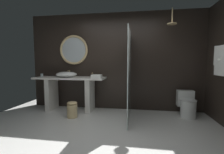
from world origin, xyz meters
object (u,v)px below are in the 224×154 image
soap_dispenser (92,75)px  round_wall_mirror (74,50)px  hanging_bathrobe (223,59)px  waste_bin (72,109)px  vessel_sink (66,74)px  rain_shower_head (172,22)px  folded_hand_towel (97,76)px  toilet (187,105)px  tumbler_cup (42,75)px

soap_dispenser → round_wall_mirror: size_ratio=0.15×
hanging_bathrobe → waste_bin: hanging_bathrobe is taller
vessel_sink → hanging_bathrobe: hanging_bathrobe is taller
rain_shower_head → folded_hand_towel: 2.14m
soap_dispenser → toilet: (2.33, -0.07, -0.66)m
tumbler_cup → folded_hand_towel: 1.57m
soap_dispenser → rain_shower_head: (1.91, -0.17, 1.23)m
soap_dispenser → round_wall_mirror: (-0.60, 0.25, 0.68)m
tumbler_cup → round_wall_mirror: (0.79, 0.33, 0.69)m
tumbler_cup → hanging_bathrobe: (4.16, -0.58, 0.41)m
toilet → vessel_sink: bearing=179.7°
round_wall_mirror → folded_hand_towel: (0.77, -0.48, -0.69)m
hanging_bathrobe → toilet: hanging_bathrobe is taller
tumbler_cup → toilet: (3.72, 0.01, -0.65)m
tumbler_cup → waste_bin: tumbler_cup is taller
tumbler_cup → toilet: 3.78m
toilet → waste_bin: (-2.67, -0.49, -0.09)m
vessel_sink → toilet: (3.03, -0.02, -0.68)m
round_wall_mirror → rain_shower_head: bearing=-9.5°
vessel_sink → hanging_bathrobe: (3.47, -0.61, 0.38)m
round_wall_mirror → folded_hand_towel: bearing=-31.9°
rain_shower_head → hanging_bathrobe: size_ratio=0.56×
round_wall_mirror → waste_bin: size_ratio=2.17×
tumbler_cup → vessel_sink: bearing=2.1°
soap_dispenser → vessel_sink: bearing=-175.8°
round_wall_mirror → toilet: 3.24m
round_wall_mirror → toilet: bearing=-6.3°
round_wall_mirror → toilet: round_wall_mirror is taller
vessel_sink → toilet: vessel_sink is taller
round_wall_mirror → soap_dispenser: bearing=-22.9°
round_wall_mirror → tumbler_cup: bearing=-157.2°
waste_bin → soap_dispenser: bearing=59.2°
folded_hand_towel → tumbler_cup: bearing=174.5°
waste_bin → folded_hand_towel: folded_hand_towel is taller
hanging_bathrobe → round_wall_mirror: bearing=164.9°
soap_dispenser → toilet: 2.43m
vessel_sink → soap_dispenser: 0.69m
tumbler_cup → rain_shower_head: size_ratio=0.25×
hanging_bathrobe → rain_shower_head: bearing=150.3°
soap_dispenser → folded_hand_towel: bearing=-52.7°
tumbler_cup → round_wall_mirror: bearing=22.8°
rain_shower_head → toilet: bearing=12.8°
rain_shower_head → waste_bin: 3.03m
rain_shower_head → waste_bin: (-2.25, -0.40, -1.99)m
tumbler_cup → soap_dispenser: soap_dispenser is taller
tumbler_cup → hanging_bathrobe: hanging_bathrobe is taller
hanging_bathrobe → folded_hand_towel: size_ratio=2.66×
rain_shower_head → waste_bin: size_ratio=0.97×
tumbler_cup → toilet: size_ratio=0.15×
soap_dispenser → round_wall_mirror: bearing=157.1°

